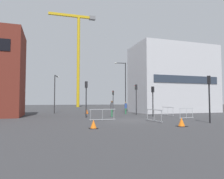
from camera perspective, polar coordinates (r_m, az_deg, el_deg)
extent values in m
plane|color=#333335|center=(19.66, 4.83, -8.54)|extent=(160.00, 160.00, 0.00)
cube|color=black|center=(24.84, -27.58, 10.94)|extent=(1.10, 0.06, 1.30)
cube|color=silver|center=(35.86, 16.44, 2.70)|extent=(13.31, 7.32, 10.85)
cube|color=#2D3847|center=(32.84, 20.05, 2.65)|extent=(11.18, 0.08, 1.10)
cylinder|color=gold|center=(63.48, -9.32, 7.56)|extent=(0.90, 0.90, 27.20)
cube|color=gold|center=(67.28, -11.28, 19.41)|extent=(13.18, 1.03, 0.70)
cube|color=slate|center=(68.06, -5.48, 19.09)|extent=(1.83, 1.25, 1.10)
cylinder|color=#232326|center=(32.63, 3.76, 0.57)|extent=(0.14, 0.14, 7.93)
cube|color=#232326|center=(32.93, 2.40, 7.32)|extent=(1.57, 0.31, 0.10)
ellipsoid|color=silver|center=(32.78, 1.05, 7.33)|extent=(0.44, 0.24, 0.16)
cylinder|color=#2D2D30|center=(31.46, -15.62, -1.22)|extent=(0.14, 0.14, 5.69)
cube|color=#2D2D30|center=(32.41, -15.17, 3.59)|extent=(0.57, 1.52, 0.10)
ellipsoid|color=silver|center=(33.16, -14.81, 3.40)|extent=(0.44, 0.24, 0.16)
cylinder|color=#232326|center=(23.01, -7.18, -3.61)|extent=(0.12, 0.12, 3.31)
cube|color=#232326|center=(23.08, -7.15, 1.37)|extent=(0.28, 0.32, 0.70)
sphere|color=#390605|center=(23.26, -7.29, 1.88)|extent=(0.11, 0.11, 0.11)
sphere|color=#3C2905|center=(23.24, -7.29, 1.34)|extent=(0.11, 0.11, 0.11)
sphere|color=green|center=(23.23, -7.30, 0.80)|extent=(0.11, 0.11, 0.11)
cylinder|color=#232326|center=(27.81, 6.75, -3.50)|extent=(0.12, 0.12, 3.34)
cube|color=#232326|center=(27.87, 6.72, 0.66)|extent=(0.37, 0.36, 0.70)
sphere|color=red|center=(27.91, 6.36, 1.10)|extent=(0.11, 0.11, 0.11)
sphere|color=#3C2905|center=(27.90, 6.37, 0.65)|extent=(0.11, 0.11, 0.11)
sphere|color=#07330F|center=(27.88, 6.37, 0.20)|extent=(0.11, 0.11, 0.11)
cylinder|color=#2D2D30|center=(33.96, 0.31, -3.88)|extent=(0.12, 0.12, 2.83)
cube|color=#2D2D30|center=(33.98, 0.31, -0.90)|extent=(0.35, 0.36, 0.70)
sphere|color=red|center=(33.82, 0.26, -0.52)|extent=(0.11, 0.11, 0.11)
sphere|color=#3C2905|center=(33.81, 0.26, -0.89)|extent=(0.11, 0.11, 0.11)
sphere|color=#07330F|center=(33.81, 0.26, -1.26)|extent=(0.11, 0.11, 0.11)
cylinder|color=black|center=(25.04, 11.26, -4.05)|extent=(0.12, 0.12, 2.86)
cube|color=black|center=(25.07, 11.22, 0.01)|extent=(0.35, 0.33, 0.70)
sphere|color=#390605|center=(25.22, 11.47, 0.50)|extent=(0.11, 0.11, 0.11)
sphere|color=#3C2905|center=(25.20, 11.47, 0.00)|extent=(0.11, 0.11, 0.11)
sphere|color=green|center=(25.19, 11.48, -0.50)|extent=(0.11, 0.11, 0.11)
cylinder|color=black|center=(19.15, 25.39, -3.50)|extent=(0.12, 0.12, 3.26)
cube|color=black|center=(19.23, 25.25, 2.41)|extent=(0.37, 0.36, 0.70)
sphere|color=red|center=(19.43, 25.32, 3.02)|extent=(0.11, 0.11, 0.11)
sphere|color=#3C2905|center=(19.41, 25.34, 2.37)|extent=(0.11, 0.11, 0.11)
sphere|color=#07330F|center=(19.39, 25.35, 1.72)|extent=(0.11, 0.11, 0.11)
cylinder|color=#2D844C|center=(28.91, 3.81, -6.01)|extent=(0.14, 0.14, 0.81)
cylinder|color=#2D844C|center=(29.11, 3.86, -5.99)|extent=(0.14, 0.14, 0.81)
cylinder|color=#33519E|center=(28.99, 3.83, -4.54)|extent=(0.34, 0.34, 0.67)
sphere|color=#8C6647|center=(28.98, 3.82, -3.65)|extent=(0.22, 0.22, 0.22)
cylinder|color=#2D844C|center=(24.05, -0.02, -6.51)|extent=(0.14, 0.14, 0.88)
cylinder|color=#2D844C|center=(23.85, -0.04, -6.54)|extent=(0.14, 0.14, 0.88)
cylinder|color=#4C4C51|center=(23.91, -0.03, -4.59)|extent=(0.34, 0.34, 0.74)
sphere|color=brown|center=(23.91, -0.03, -3.42)|extent=(0.24, 0.24, 0.24)
cube|color=#9EA0A5|center=(18.79, 11.56, -5.53)|extent=(0.19, 2.52, 0.06)
cube|color=#9EA0A5|center=(18.86, 11.59, -8.41)|extent=(0.19, 2.52, 0.06)
cylinder|color=#9EA0A5|center=(17.87, 13.53, -7.32)|extent=(0.04, 0.04, 1.05)
cylinder|color=#9EA0A5|center=(18.82, 11.58, -7.12)|extent=(0.04, 0.04, 1.05)
cylinder|color=#9EA0A5|center=(19.79, 9.82, -6.94)|extent=(0.04, 0.04, 1.05)
cube|color=#B2B5BA|center=(22.78, 19.89, -4.98)|extent=(1.93, 0.35, 0.06)
cube|color=#B2B5BA|center=(22.83, 19.94, -7.36)|extent=(1.93, 0.35, 0.06)
cylinder|color=#B2B5BA|center=(22.19, 18.34, -6.42)|extent=(0.04, 0.04, 1.05)
cylinder|color=#B2B5BA|center=(22.80, 19.92, -6.29)|extent=(0.04, 0.04, 1.05)
cylinder|color=#B2B5BA|center=(23.44, 21.41, -6.18)|extent=(0.04, 0.04, 1.05)
cube|color=#9EA0A5|center=(19.47, -2.66, -5.50)|extent=(2.51, 0.11, 0.06)
cube|color=#9EA0A5|center=(19.54, -2.66, -8.29)|extent=(2.51, 0.11, 0.06)
cylinder|color=#9EA0A5|center=(19.27, -5.94, -7.08)|extent=(0.04, 0.04, 1.05)
cylinder|color=#9EA0A5|center=(19.50, -2.66, -7.04)|extent=(0.04, 0.04, 1.05)
cylinder|color=#9EA0A5|center=(19.80, 0.53, -6.99)|extent=(0.04, 0.04, 1.05)
cube|color=#B2B5BA|center=(26.69, 15.18, -4.76)|extent=(0.21, 2.26, 0.06)
cube|color=#B2B5BA|center=(26.74, 15.21, -6.79)|extent=(0.21, 2.26, 0.06)
cylinder|color=#B2B5BA|center=(25.91, 16.54, -5.95)|extent=(0.04, 0.04, 1.05)
cylinder|color=#B2B5BA|center=(26.72, 15.20, -5.88)|extent=(0.04, 0.04, 1.05)
cylinder|color=#B2B5BA|center=(27.54, 13.93, -5.82)|extent=(0.04, 0.04, 1.05)
cube|color=black|center=(29.62, -7.00, -6.68)|extent=(0.61, 0.61, 0.03)
cone|color=#E55B0F|center=(29.61, -7.00, -6.11)|extent=(0.47, 0.47, 0.62)
cube|color=black|center=(15.89, 18.73, -9.62)|extent=(0.64, 0.64, 0.03)
cone|color=orange|center=(15.86, 18.71, -8.51)|extent=(0.49, 0.49, 0.65)
cube|color=black|center=(14.01, -5.16, -10.67)|extent=(0.57, 0.57, 0.03)
cone|color=orange|center=(13.98, -5.16, -9.55)|extent=(0.44, 0.44, 0.58)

